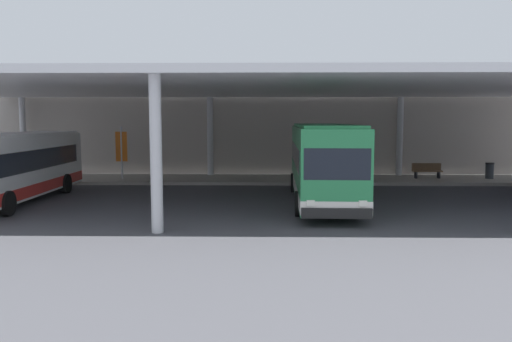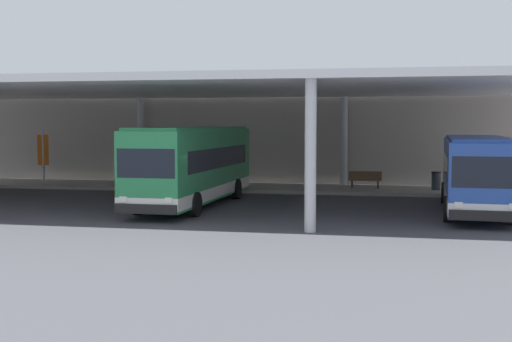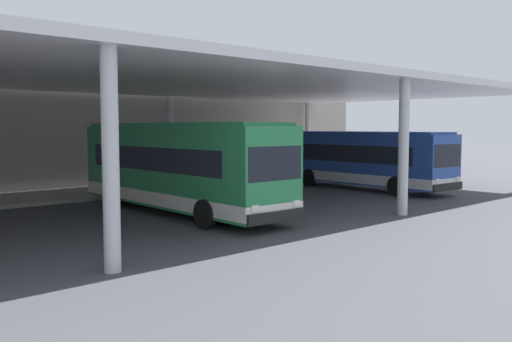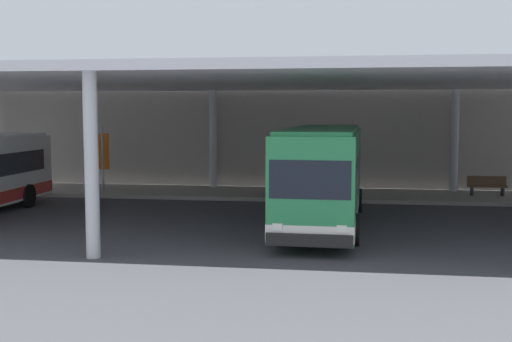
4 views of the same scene
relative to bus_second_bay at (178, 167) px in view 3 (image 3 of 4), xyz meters
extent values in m
plane|color=#47474C|center=(-0.07, -3.80, -1.84)|extent=(200.00, 200.00, 0.00)
cube|color=#A39E93|center=(-0.07, 7.95, -1.75)|extent=(42.00, 4.50, 0.18)
cube|color=#ADA399|center=(-0.07, 11.20, 1.54)|extent=(48.00, 1.60, 6.77)
cube|color=silver|center=(-0.07, 1.70, 3.56)|extent=(40.00, 17.00, 0.30)
cylinder|color=silver|center=(-6.24, -6.30, 0.78)|extent=(0.40, 0.40, 5.25)
cylinder|color=silver|center=(6.09, -6.30, 0.78)|extent=(0.40, 0.40, 5.25)
cylinder|color=silver|center=(6.09, 9.70, 0.78)|extent=(0.40, 0.40, 5.25)
cylinder|color=silver|center=(18.43, 9.70, 0.78)|extent=(0.40, 0.40, 5.25)
cube|color=#28844C|center=(0.00, 0.00, 0.06)|extent=(2.79, 11.26, 3.10)
cube|color=white|center=(0.00, 0.00, -1.14)|extent=(2.81, 11.28, 0.50)
cube|color=black|center=(0.00, 0.15, 0.36)|extent=(2.78, 9.25, 0.90)
cube|color=black|center=(-0.15, -5.55, 0.41)|extent=(2.30, 0.18, 1.10)
cube|color=black|center=(-0.15, -5.64, -1.29)|extent=(2.45, 0.22, 0.36)
cube|color=#2A8B50|center=(0.00, 0.00, 1.67)|extent=(2.58, 10.81, 0.12)
cube|color=yellow|center=(-0.15, -5.52, 1.43)|extent=(1.75, 0.17, 0.28)
cube|color=white|center=(-1.05, -5.60, -0.94)|extent=(0.28, 0.09, 0.20)
cube|color=white|center=(0.75, -5.65, -0.94)|extent=(0.28, 0.09, 0.20)
cylinder|color=black|center=(-1.32, -3.44, -1.34)|extent=(0.31, 1.01, 1.00)
cylinder|color=black|center=(1.13, -3.50, -1.34)|extent=(0.31, 1.01, 1.00)
cylinder|color=black|center=(-1.14, 3.11, -1.34)|extent=(0.31, 1.01, 1.00)
cylinder|color=black|center=(1.31, 3.05, -1.34)|extent=(0.31, 1.01, 1.00)
cube|color=#284CA8|center=(12.31, 0.21, -0.14)|extent=(3.05, 10.52, 2.70)
cube|color=silver|center=(12.31, 0.21, -1.14)|extent=(3.07, 10.54, 0.50)
cube|color=black|center=(12.32, 0.36, 0.16)|extent=(2.99, 8.65, 0.90)
cube|color=black|center=(12.04, -4.94, 0.21)|extent=(2.30, 0.24, 1.10)
cube|color=black|center=(12.03, -5.03, -1.29)|extent=(2.46, 0.29, 0.36)
cube|color=#2A50B0|center=(12.31, 0.21, 1.27)|extent=(2.83, 10.09, 0.12)
cube|color=yellow|center=(12.04, -4.91, 1.03)|extent=(1.75, 0.21, 0.28)
cube|color=white|center=(11.13, -4.97, -0.94)|extent=(0.28, 0.09, 0.20)
cube|color=white|center=(12.93, -5.06, -0.94)|extent=(0.28, 0.09, 0.20)
cylinder|color=black|center=(10.92, -2.95, -1.34)|extent=(0.33, 1.01, 1.00)
cylinder|color=black|center=(13.36, -3.08, -1.34)|extent=(0.33, 1.01, 1.00)
cylinder|color=black|center=(11.24, 3.13, -1.34)|extent=(0.33, 1.01, 1.00)
cylinder|color=black|center=(13.69, 3.00, -1.34)|extent=(0.33, 1.01, 1.00)
cube|color=brown|center=(7.38, 7.95, -1.21)|extent=(1.80, 0.44, 0.08)
cube|color=brown|center=(7.38, 8.15, -0.96)|extent=(1.80, 0.06, 0.44)
cube|color=#2D2D33|center=(6.68, 7.95, -1.44)|extent=(0.10, 0.36, 0.45)
cube|color=#2D2D33|center=(8.08, 7.95, -1.44)|extent=(0.10, 0.36, 0.45)
cylinder|color=#33383D|center=(11.14, 7.83, -1.21)|extent=(0.48, 0.48, 0.90)
cylinder|color=black|center=(11.14, 7.83, -0.72)|extent=(0.52, 0.52, 0.08)
camera|label=1|loc=(-2.61, -22.51, 1.92)|focal=34.62mm
camera|label=2|loc=(8.88, -29.38, 1.92)|focal=47.53mm
camera|label=3|loc=(-12.30, -17.84, 1.55)|focal=38.21mm
camera|label=4|loc=(0.98, -23.31, 2.30)|focal=44.85mm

